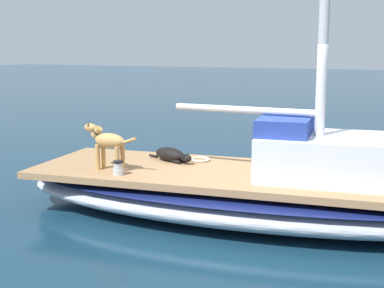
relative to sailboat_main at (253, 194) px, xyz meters
The scene contains 7 objects.
ground_plane 0.34m from the sailboat_main, ahead, with size 120.00×120.00×0.00m, color #143347.
sailboat_main is the anchor object (origin of this frame).
cabin_house 1.30m from the sailboat_main, 98.12° to the left, with size 1.68×2.39×0.84m.
dog_black 1.53m from the sailboat_main, 97.44° to the right, with size 0.43×0.93×0.22m.
dog_tan 2.29m from the sailboat_main, 69.90° to the right, with size 0.25×0.94×0.70m.
deck_winch 2.00m from the sailboat_main, 60.94° to the right, with size 0.16×0.16×0.21m.
coiled_rope 1.19m from the sailboat_main, 112.01° to the right, with size 0.32×0.32×0.04m, color beige.
Camera 1 is at (7.11, 2.40, 2.43)m, focal length 49.22 mm.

